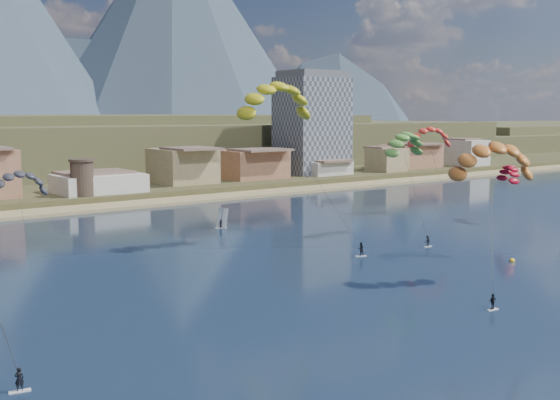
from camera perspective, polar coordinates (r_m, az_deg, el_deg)
name	(u,v)px	position (r m, az deg, el deg)	size (l,w,h in m)	color
ground	(488,343)	(66.83, 17.10, -11.39)	(2400.00, 2400.00, 0.00)	#0E1C32
beach	(74,210)	(153.17, -16.91, -0.78)	(2200.00, 12.00, 0.90)	tan
foothills	(12,144)	(279.40, -21.65, 4.39)	(940.00, 210.00, 18.00)	brown
apartment_tower	(312,123)	(214.05, 2.72, 6.48)	(20.00, 16.00, 32.00)	gray
watchtower	(82,177)	(161.66, -16.30, 1.84)	(5.82, 5.82, 8.60)	#47382D
kitesurfer_yellow	(276,95)	(105.85, -0.34, 8.80)	(13.46, 16.93, 28.34)	silver
kitesurfer_orange	(493,155)	(87.00, 17.49, 3.62)	(16.49, 12.75, 20.32)	silver
kitesurfer_green	(405,141)	(118.32, 10.49, 4.89)	(10.68, 12.88, 19.66)	silver
distant_kite_dark	(19,179)	(104.12, -21.14, 1.63)	(8.61, 5.71, 14.86)	#262626
distant_kite_orange	(430,134)	(145.39, 12.49, 5.48)	(10.41, 7.81, 19.86)	#262626
distant_kite_red	(508,171)	(138.78, 18.64, 2.32)	(6.87, 8.04, 13.13)	#262626
windsurfer	(222,222)	(124.99, -4.94, -1.84)	(2.16, 2.39, 3.70)	silver
buoy	(512,261)	(102.45, 18.95, -4.86)	(0.77, 0.77, 0.77)	yellow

